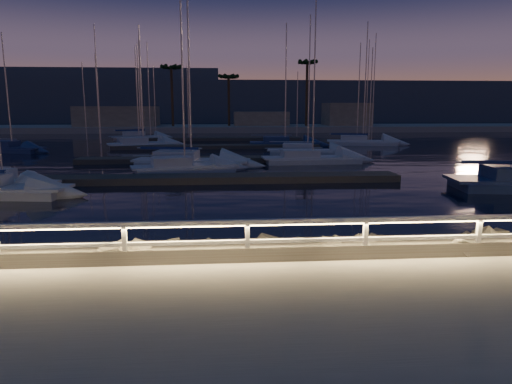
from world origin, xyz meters
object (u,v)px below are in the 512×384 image
sailboat_a (1,182)px  sailboat_j (141,144)px  guard_rail (204,232)px  sailboat_g (305,151)px  sailboat_l (361,141)px  sailboat_k (283,143)px  sailboat_c (188,161)px  sailboat_i (11,148)px  sailboat_n (142,144)px  sailboat_h (310,158)px  sailboat_m (140,137)px  sailboat_f (182,167)px

sailboat_a → sailboat_j: (3.22, 25.94, 0.00)m
guard_rail → sailboat_g: bearing=74.9°
guard_rail → sailboat_l: size_ratio=3.17×
sailboat_a → sailboat_k: bearing=75.1°
sailboat_c → sailboat_i: (-18.14, 12.63, -0.02)m
sailboat_g → sailboat_i: (-28.38, 4.91, 0.02)m
guard_rail → sailboat_n: bearing=101.6°
sailboat_h → sailboat_m: size_ratio=1.07×
sailboat_j → sailboat_k: size_ratio=0.88×
guard_rail → sailboat_l: sailboat_l is taller
sailboat_n → sailboat_l: bearing=-14.0°
sailboat_a → sailboat_n: (3.43, 24.95, 0.03)m
sailboat_f → sailboat_n: size_ratio=0.93×
sailboat_m → sailboat_g: bearing=-70.5°
sailboat_a → sailboat_j: bearing=104.9°
sailboat_j → sailboat_m: size_ratio=0.94×
guard_rail → sailboat_g: 31.84m
sailboat_h → sailboat_k: bearing=87.6°
sailboat_f → sailboat_n: (-5.90, 19.52, 0.02)m
sailboat_a → sailboat_i: size_ratio=0.95×
sailboat_j → sailboat_k: bearing=-24.9°
sailboat_h → sailboat_a: bearing=-154.6°
sailboat_a → sailboat_h: sailboat_h is taller
sailboat_n → guard_rail: bearing=-97.0°
guard_rail → sailboat_g: size_ratio=3.54×
sailboat_f → guard_rail: bearing=-99.3°
guard_rail → sailboat_k: (7.44, 39.80, -0.95)m
sailboat_i → sailboat_m: (9.89, 15.03, 0.03)m
sailboat_h → sailboat_k: (-0.05, 15.17, 0.02)m
guard_rail → sailboat_a: bearing=128.4°
sailboat_i → sailboat_c: bearing=-13.5°
sailboat_c → sailboat_i: bearing=155.6°
sailboat_g → sailboat_k: bearing=107.5°
sailboat_a → sailboat_c: bearing=63.6°
sailboat_f → sailboat_k: bearing=48.7°
sailboat_k → sailboat_c: bearing=-115.5°
sailboat_h → sailboat_n: size_ratio=1.04×
sailboat_l → sailboat_m: bearing=173.9°
sailboat_j → guard_rail: bearing=-100.9°
sailboat_c → sailboat_j: (-6.33, 17.45, -0.04)m
sailboat_f → sailboat_a: bearing=-165.3°
sailboat_i → sailboat_g: bearing=11.6°
sailboat_h → sailboat_i: (-27.59, 11.03, 0.02)m
guard_rail → sailboat_a: size_ratio=4.09×
sailboat_i → sailboat_k: sailboat_k is taller
sailboat_a → sailboat_k: sailboat_k is taller
guard_rail → sailboat_h: size_ratio=3.29×
sailboat_k → sailboat_l: sailboat_l is taller
sailboat_l → sailboat_m: (-27.05, 9.23, 0.03)m
sailboat_g → sailboat_h: size_ratio=0.93×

